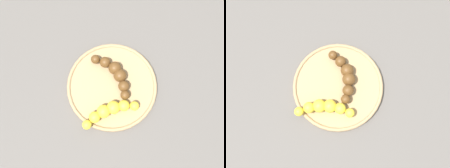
% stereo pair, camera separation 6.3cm
% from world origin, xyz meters
% --- Properties ---
extents(ground_plane, '(2.40, 2.40, 0.00)m').
position_xyz_m(ground_plane, '(0.00, 0.00, 0.00)').
color(ground_plane, '#56514C').
extents(fruit_bowl, '(0.25, 0.25, 0.02)m').
position_xyz_m(fruit_bowl, '(0.00, 0.00, 0.01)').
color(fruit_bowl, '#A08259').
rests_on(fruit_bowl, ground_plane).
extents(banana_overripe, '(0.11, 0.12, 0.04)m').
position_xyz_m(banana_overripe, '(-0.03, 0.00, 0.04)').
color(banana_overripe, '#593819').
rests_on(banana_overripe, fruit_bowl).
extents(banana_yellow, '(0.09, 0.14, 0.04)m').
position_xyz_m(banana_yellow, '(0.07, 0.00, 0.04)').
color(banana_yellow, yellow).
rests_on(banana_yellow, fruit_bowl).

